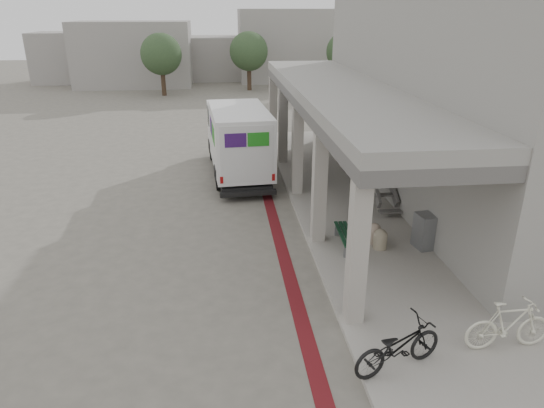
{
  "coord_description": "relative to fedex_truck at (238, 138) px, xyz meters",
  "views": [
    {
      "loc": [
        -0.63,
        -12.2,
        6.44
      ],
      "look_at": [
        0.67,
        -0.24,
        1.6
      ],
      "focal_mm": 32.0,
      "sensor_mm": 36.0,
      "label": 1
    }
  ],
  "objects": [
    {
      "name": "ground",
      "position": [
        -0.06,
        -7.27,
        -1.53
      ],
      "size": [
        120.0,
        120.0,
        0.0
      ],
      "primitive_type": "plane",
      "color": "#625D54",
      "rests_on": "ground"
    },
    {
      "name": "bike_lane_stripe",
      "position": [
        0.94,
        -5.27,
        -1.53
      ],
      "size": [
        0.35,
        40.0,
        0.01
      ],
      "primitive_type": "cube",
      "color": "#5E1217",
      "rests_on": "ground"
    },
    {
      "name": "sidewalk",
      "position": [
        3.94,
        -7.27,
        -1.47
      ],
      "size": [
        4.4,
        28.0,
        0.12
      ],
      "primitive_type": "cube",
      "color": "gray",
      "rests_on": "ground"
    },
    {
      "name": "transit_building",
      "position": [
        6.77,
        -2.77,
        1.87
      ],
      "size": [
        7.6,
        17.0,
        7.0
      ],
      "color": "gray",
      "rests_on": "ground"
    },
    {
      "name": "distant_backdrop",
      "position": [
        -2.9,
        28.61,
        1.17
      ],
      "size": [
        28.0,
        10.0,
        6.5
      ],
      "color": "gray",
      "rests_on": "ground"
    },
    {
      "name": "tree_left",
      "position": [
        -5.06,
        20.73,
        1.65
      ],
      "size": [
        3.2,
        3.2,
        4.8
      ],
      "color": "#38281C",
      "rests_on": "ground"
    },
    {
      "name": "tree_mid",
      "position": [
        1.94,
        22.73,
        1.65
      ],
      "size": [
        3.2,
        3.2,
        4.8
      ],
      "color": "#38281C",
      "rests_on": "ground"
    },
    {
      "name": "tree_right",
      "position": [
        9.94,
        21.73,
        1.65
      ],
      "size": [
        3.2,
        3.2,
        4.8
      ],
      "color": "#38281C",
      "rests_on": "ground"
    },
    {
      "name": "fedex_truck",
      "position": [
        0.0,
        0.0,
        0.0
      ],
      "size": [
        2.54,
        6.87,
        2.88
      ],
      "rotation": [
        0.0,
        0.0,
        0.07
      ],
      "color": "black",
      "rests_on": "ground"
    },
    {
      "name": "bench",
      "position": [
        2.75,
        -7.27,
        -1.13
      ],
      "size": [
        0.45,
        1.7,
        0.4
      ],
      "rotation": [
        0.0,
        0.0,
        -0.05
      ],
      "color": "slate",
      "rests_on": "sidewalk"
    },
    {
      "name": "bollard_near",
      "position": [
        3.69,
        -7.54,
        -1.12
      ],
      "size": [
        0.39,
        0.39,
        0.58
      ],
      "color": "gray",
      "rests_on": "sidewalk"
    },
    {
      "name": "bollard_far",
      "position": [
        3.62,
        -7.17,
        -1.11
      ],
      "size": [
        0.4,
        0.4,
        0.6
      ],
      "color": "tan",
      "rests_on": "sidewalk"
    },
    {
      "name": "utility_cabinet",
      "position": [
        4.94,
        -7.62,
        -0.91
      ],
      "size": [
        0.54,
        0.67,
        1.01
      ],
      "primitive_type": "cube",
      "rotation": [
        0.0,
        0.0,
        0.16
      ],
      "color": "gray",
      "rests_on": "sidewalk"
    },
    {
      "name": "bicycle_black",
      "position": [
        2.44,
        -12.41,
        -0.91
      ],
      "size": [
        2.04,
        1.27,
        1.01
      ],
      "primitive_type": "imported",
      "rotation": [
        0.0,
        0.0,
        1.91
      ],
      "color": "black",
      "rests_on": "sidewalk"
    },
    {
      "name": "bicycle_cream",
      "position": [
        4.82,
        -12.06,
        -0.87
      ],
      "size": [
        1.8,
        0.53,
        1.08
      ],
      "primitive_type": "imported",
      "rotation": [
        0.0,
        0.0,
        1.58
      ],
      "color": "beige",
      "rests_on": "sidewalk"
    }
  ]
}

